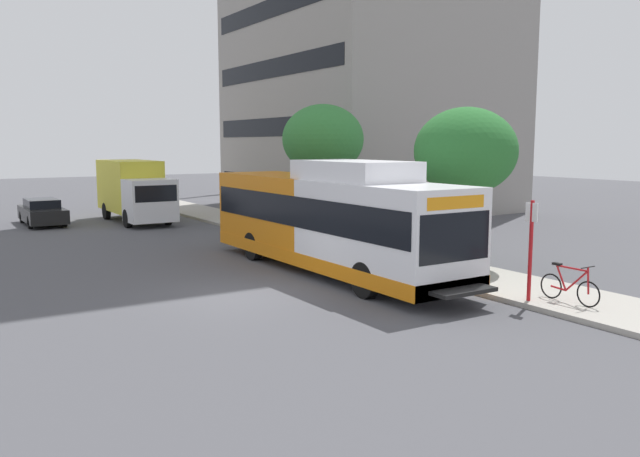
% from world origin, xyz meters
% --- Properties ---
extents(ground_plane, '(120.00, 120.00, 0.00)m').
position_xyz_m(ground_plane, '(0.00, 8.00, 0.00)').
color(ground_plane, '#4C4C51').
extents(sidewalk_curb, '(3.00, 56.00, 0.14)m').
position_xyz_m(sidewalk_curb, '(7.00, 6.00, 0.07)').
color(sidewalk_curb, '#A8A399').
rests_on(sidewalk_curb, ground).
extents(transit_bus, '(2.58, 12.25, 3.65)m').
position_xyz_m(transit_bus, '(3.89, 1.50, 1.70)').
color(transit_bus, white).
rests_on(transit_bus, ground).
extents(bus_stop_sign_pole, '(0.10, 0.36, 2.60)m').
position_xyz_m(bus_stop_sign_pole, '(5.81, -4.95, 1.65)').
color(bus_stop_sign_pole, red).
rests_on(bus_stop_sign_pole, sidewalk_curb).
extents(bicycle_parked, '(0.52, 1.76, 1.02)m').
position_xyz_m(bicycle_parked, '(6.50, -5.65, 0.56)').
color(bicycle_parked, black).
rests_on(bicycle_parked, sidewalk_curb).
extents(street_tree_near_stop, '(3.37, 3.37, 5.21)m').
position_xyz_m(street_tree_near_stop, '(7.96, -0.42, 3.90)').
color(street_tree_near_stop, '#4C3823').
rests_on(street_tree_near_stop, sidewalk_curb).
extents(street_tree_mid_block, '(3.62, 3.62, 5.75)m').
position_xyz_m(street_tree_mid_block, '(8.06, 8.43, 4.34)').
color(street_tree_mid_block, '#4C3823').
rests_on(street_tree_mid_block, sidewalk_curb).
extents(parked_car_far_lane, '(1.80, 4.50, 1.33)m').
position_xyz_m(parked_car_far_lane, '(-1.95, 19.59, 0.66)').
color(parked_car_far_lane, black).
rests_on(parked_car_far_lane, ground).
extents(box_truck_background, '(2.32, 7.01, 3.25)m').
position_xyz_m(box_truck_background, '(2.47, 18.34, 1.74)').
color(box_truck_background, silver).
rests_on(box_truck_background, ground).
extents(lattice_comm_tower, '(1.10, 1.10, 25.43)m').
position_xyz_m(lattice_comm_tower, '(19.97, 36.05, 8.36)').
color(lattice_comm_tower, '#B7B7BC').
rests_on(lattice_comm_tower, ground).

